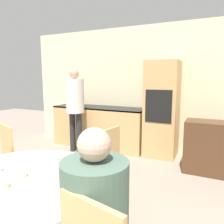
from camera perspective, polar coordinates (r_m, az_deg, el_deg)
The scene contains 12 objects.
wall_back at distance 4.67m, azimuth 11.47°, elevation 5.94°, with size 6.11×0.05×2.60m.
kitchen_counter at distance 4.89m, azimuth -3.33°, elevation -3.71°, with size 2.07×0.60×0.89m.
oven_unit at distance 4.33m, azimuth 12.87°, elevation 0.68°, with size 0.60×0.59×1.85m.
sideboard at distance 3.88m, azimuth 25.52°, elevation -8.53°, with size 0.95×0.45×0.85m.
dining_table at distance 2.03m, azimuth -22.61°, elevation -20.53°, with size 1.37×1.37×0.74m.
chair_far_left at distance 2.89m, azimuth -27.16°, elevation -11.95°, with size 0.52×0.52×0.99m.
chair_far_right at distance 2.54m, azimuth -2.41°, elevation -13.82°, with size 0.46×0.46×0.99m.
person_seated at distance 1.37m, azimuth -5.05°, elevation -26.88°, with size 0.38×0.46×1.26m.
person_standing at distance 4.49m, azimuth -9.63°, elevation 2.70°, with size 0.36×0.36×1.70m.
cup at distance 2.18m, azimuth -14.98°, elevation -11.39°, with size 0.07×0.07×0.08m.
bowl_centre at distance 1.96m, azimuth -23.25°, elevation -14.87°, with size 0.12×0.12×0.04m.
bowl_far at distance 1.83m, azimuth -27.23°, elevation -16.67°, with size 0.12×0.12×0.05m.
Camera 1 is at (1.13, 0.26, 1.53)m, focal length 35.00 mm.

